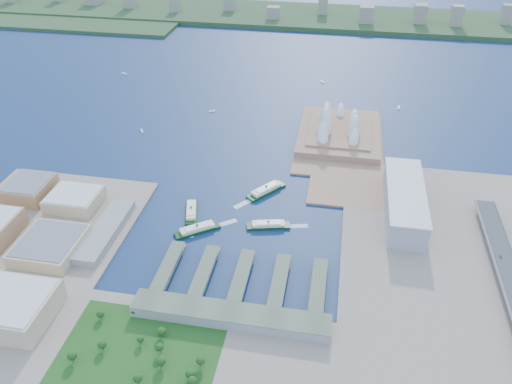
% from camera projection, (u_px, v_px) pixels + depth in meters
% --- Properties ---
extents(ground, '(3000.00, 3000.00, 0.00)m').
position_uv_depth(ground, '(243.00, 236.00, 612.67)').
color(ground, '#0F2046').
rests_on(ground, ground).
extents(west_land, '(220.00, 390.00, 3.00)m').
position_uv_depth(west_land, '(8.00, 268.00, 563.28)').
color(west_land, gray).
rests_on(west_land, ground).
extents(south_land, '(720.00, 180.00, 3.00)m').
position_uv_depth(south_land, '(195.00, 383.00, 441.25)').
color(south_land, gray).
rests_on(south_land, ground).
extents(east_land, '(240.00, 500.00, 3.00)m').
position_uv_depth(east_land, '(452.00, 289.00, 535.94)').
color(east_land, gray).
rests_on(east_land, ground).
extents(peninsula, '(135.00, 220.00, 3.00)m').
position_uv_depth(peninsula, '(340.00, 142.00, 807.21)').
color(peninsula, '#986F53').
rests_on(peninsula, ground).
extents(far_shore, '(2200.00, 260.00, 12.00)m').
position_uv_depth(far_shore, '(312.00, 17.00, 1405.27)').
color(far_shore, '#2D4926').
rests_on(far_shore, ground).
extents(opera_house, '(134.00, 180.00, 58.00)m').
position_uv_depth(opera_house, '(340.00, 120.00, 806.60)').
color(opera_house, white).
rests_on(opera_house, peninsula).
extents(toaster_building, '(45.00, 155.00, 35.00)m').
position_uv_depth(toaster_building, '(404.00, 202.00, 637.42)').
color(toaster_building, '#96969C').
rests_on(toaster_building, east_land).
extents(west_buildings, '(200.00, 280.00, 27.00)m').
position_uv_depth(west_buildings, '(21.00, 238.00, 583.24)').
color(west_buildings, '#A77A53').
rests_on(west_buildings, west_land).
extents(ferry_wharves, '(184.00, 90.00, 9.30)m').
position_uv_depth(ferry_wharves, '(242.00, 277.00, 547.07)').
color(ferry_wharves, '#4E5943').
rests_on(ferry_wharves, ground).
extents(terminal_building, '(200.00, 28.00, 12.00)m').
position_uv_depth(terminal_building, '(230.00, 316.00, 495.73)').
color(terminal_building, gray).
rests_on(terminal_building, south_land).
extents(park, '(150.00, 110.00, 16.00)m').
position_uv_depth(park, '(138.00, 348.00, 460.96)').
color(park, '#194714').
rests_on(park, south_land).
extents(far_skyline, '(1900.00, 140.00, 55.00)m').
position_uv_depth(far_skyline, '(312.00, 6.00, 1370.12)').
color(far_skyline, gray).
rests_on(far_skyline, far_shore).
extents(ferry_a, '(27.52, 56.56, 10.36)m').
position_uv_depth(ferry_a, '(191.00, 210.00, 648.89)').
color(ferry_a, '#0E3918').
rests_on(ferry_a, ground).
extents(ferry_b, '(50.14, 57.39, 11.53)m').
position_uv_depth(ferry_b, '(266.00, 189.00, 688.29)').
color(ferry_b, '#0E3918').
rests_on(ferry_b, ground).
extents(ferry_c, '(54.96, 45.27, 10.82)m').
position_uv_depth(ferry_c, '(197.00, 228.00, 617.31)').
color(ferry_c, '#0E3918').
rests_on(ferry_c, ground).
extents(ferry_d, '(55.87, 25.71, 10.24)m').
position_uv_depth(ferry_d, '(268.00, 224.00, 624.57)').
color(ferry_d, '#0E3918').
rests_on(ferry_d, ground).
extents(boat_a, '(9.13, 12.18, 2.39)m').
position_uv_depth(boat_a, '(142.00, 131.00, 841.03)').
color(boat_a, white).
rests_on(boat_a, ground).
extents(boat_b, '(11.20, 8.85, 2.92)m').
position_uv_depth(boat_b, '(212.00, 111.00, 904.56)').
color(boat_b, white).
rests_on(boat_b, ground).
extents(boat_c, '(5.60, 14.17, 3.10)m').
position_uv_depth(boat_c, '(399.00, 107.00, 917.19)').
color(boat_c, white).
rests_on(boat_c, ground).
extents(boat_d, '(14.50, 8.64, 2.44)m').
position_uv_depth(boat_d, '(124.00, 73.00, 1058.35)').
color(boat_d, white).
rests_on(boat_d, ground).
extents(boat_e, '(10.21, 11.46, 2.87)m').
position_uv_depth(boat_e, '(322.00, 82.00, 1019.05)').
color(boat_e, white).
rests_on(boat_e, ground).
extents(car_c, '(1.81, 4.46, 1.29)m').
position_uv_depth(car_c, '(501.00, 256.00, 558.78)').
color(car_c, slate).
rests_on(car_c, expressway).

